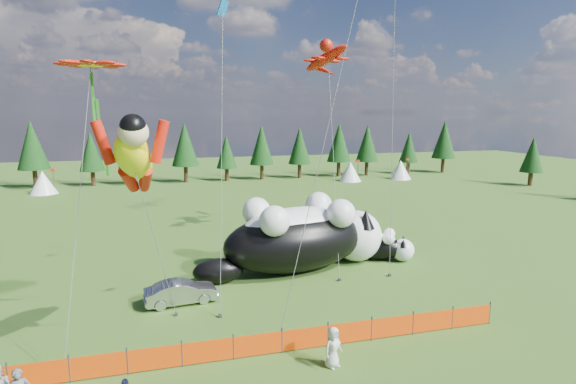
% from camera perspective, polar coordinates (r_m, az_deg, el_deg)
% --- Properties ---
extents(ground, '(160.00, 160.00, 0.00)m').
position_cam_1_polar(ground, '(22.05, -5.39, -16.23)').
color(ground, '#143209').
rests_on(ground, ground).
extents(safety_fence, '(22.06, 0.06, 1.10)m').
position_cam_1_polar(safety_fence, '(19.19, -3.83, -18.77)').
color(safety_fence, '#262626').
rests_on(safety_fence, ground).
extents(tree_line, '(90.00, 4.00, 8.00)m').
position_cam_1_polar(tree_line, '(64.85, -12.15, 4.75)').
color(tree_line, black).
rests_on(tree_line, ground).
extents(festival_tents, '(50.00, 3.20, 2.80)m').
position_cam_1_polar(festival_tents, '(61.75, -1.57, 2.29)').
color(festival_tents, white).
rests_on(festival_tents, ground).
extents(cat_large, '(12.60, 6.13, 4.58)m').
position_cam_1_polar(cat_large, '(28.18, 2.11, -5.54)').
color(cat_large, black).
rests_on(cat_large, ground).
extents(cat_small, '(5.15, 3.79, 2.03)m').
position_cam_1_polar(cat_small, '(30.96, 11.18, -6.61)').
color(cat_small, black).
rests_on(cat_small, ground).
extents(car, '(3.82, 1.72, 1.22)m').
position_cam_1_polar(car, '(24.36, -13.40, -12.26)').
color(car, '#B2B3B7').
rests_on(car, ground).
extents(spectator_e, '(0.93, 0.79, 1.62)m').
position_cam_1_polar(spectator_e, '(18.42, 5.75, -19.03)').
color(spectator_e, silver).
rests_on(spectator_e, ground).
extents(superhero_kite, '(4.37, 5.24, 10.18)m').
position_cam_1_polar(superhero_kite, '(18.46, -18.98, 4.13)').
color(superhero_kite, '#FFEC0D').
rests_on(superhero_kite, ground).
extents(gecko_kite, '(5.79, 14.39, 17.67)m').
position_cam_1_polar(gecko_kite, '(36.46, 4.89, 16.57)').
color(gecko_kite, red).
rests_on(gecko_kite, ground).
extents(flower_kite, '(3.62, 6.36, 12.49)m').
position_cam_1_polar(flower_kite, '(21.44, -23.76, 14.18)').
color(flower_kite, red).
rests_on(flower_kite, ground).
extents(diamond_kite_a, '(1.64, 5.48, 16.33)m').
position_cam_1_polar(diamond_kite_a, '(25.84, -8.30, 20.94)').
color(diamond_kite_a, '#0C69BD').
rests_on(diamond_kite_a, ground).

